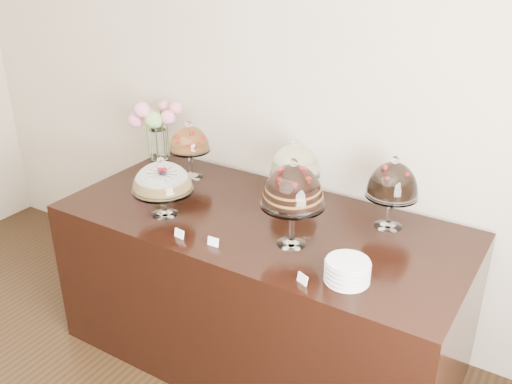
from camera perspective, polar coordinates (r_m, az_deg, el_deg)
The scene contains 12 objects.
wall_back at distance 3.41m, azimuth 1.14°, elevation 11.20°, with size 5.00×0.04×3.00m, color beige.
display_counter at distance 3.28m, azimuth 0.47°, elevation -9.69°, with size 2.20×1.00×0.90m, color black.
cake_stand_sugar_sponge at distance 3.05m, azimuth -9.37°, elevation 1.24°, with size 0.33×0.33×0.33m.
cake_stand_choco_layer at distance 2.69m, azimuth 3.73°, elevation 0.31°, with size 0.31×0.31×0.45m.
cake_stand_cheesecake at distance 3.18m, azimuth 3.95°, elevation 2.99°, with size 0.29×0.29×0.37m.
cake_stand_dark_choco at distance 2.95m, azimuth 13.52°, elevation 0.90°, with size 0.27×0.27×0.39m.
cake_stand_fruit_tart at distance 3.49m, azimuth -6.68°, elevation 5.03°, with size 0.25×0.25×0.36m.
flower_vase at distance 3.72m, azimuth -10.06°, elevation 6.60°, with size 0.30×0.31×0.44m.
plate_stack at distance 2.54m, azimuth 9.12°, elevation -7.81°, with size 0.20×0.20×0.10m.
price_card_left at distance 2.89m, azimuth -7.68°, elevation -4.14°, with size 0.06×0.01×0.04m, color white.
price_card_right at distance 2.53m, azimuth 4.66°, elevation -8.65°, with size 0.06×0.01×0.04m, color white.
price_card_extra at distance 2.80m, azimuth -4.31°, elevation -4.98°, with size 0.06×0.01×0.04m, color white.
Camera 1 is at (1.70, 0.15, 2.33)m, focal length 40.00 mm.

